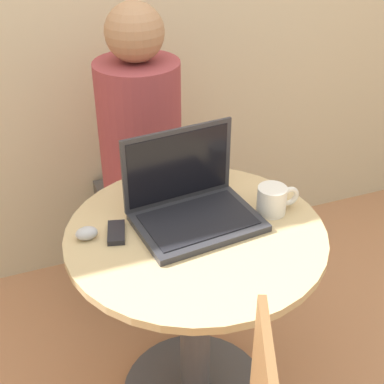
% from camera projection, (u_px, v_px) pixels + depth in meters
% --- Properties ---
extents(round_table, '(0.76, 0.76, 0.73)m').
position_uv_depth(round_table, '(195.00, 294.00, 1.67)').
color(round_table, '#4C4C51').
rests_on(round_table, ground_plane).
extents(laptop, '(0.37, 0.29, 0.26)m').
position_uv_depth(laptop, '(192.00, 203.00, 1.57)').
color(laptop, '#2D2D33').
rests_on(laptop, round_table).
extents(cell_phone, '(0.07, 0.11, 0.02)m').
position_uv_depth(cell_phone, '(116.00, 233.00, 1.52)').
color(cell_phone, black).
rests_on(cell_phone, round_table).
extents(computer_mouse, '(0.06, 0.05, 0.04)m').
position_uv_depth(computer_mouse, '(87.00, 233.00, 1.50)').
color(computer_mouse, '#B2B2B7').
rests_on(computer_mouse, round_table).
extents(coffee_cup, '(0.14, 0.09, 0.09)m').
position_uv_depth(coffee_cup, '(273.00, 200.00, 1.60)').
color(coffee_cup, white).
rests_on(coffee_cup, round_table).
extents(person_seated, '(0.30, 0.47, 1.25)m').
position_uv_depth(person_seated, '(140.00, 185.00, 2.12)').
color(person_seated, '#4C4742').
rests_on(person_seated, ground_plane).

